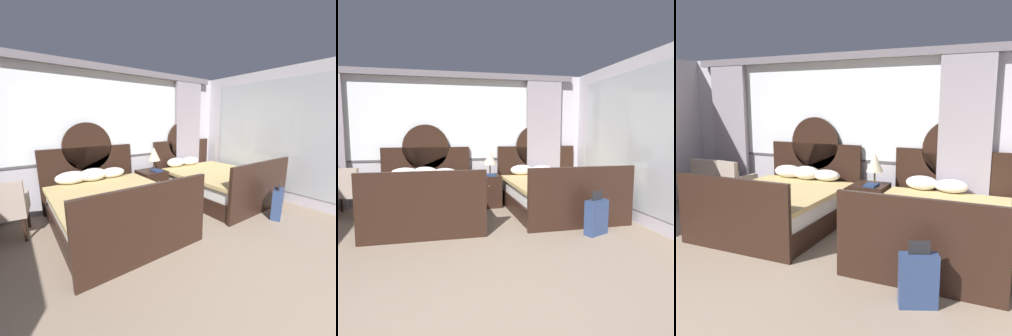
# 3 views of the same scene
# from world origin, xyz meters

# --- Properties ---
(ground_plane) EXTENTS (24.00, 24.00, 0.00)m
(ground_plane) POSITION_xyz_m (0.00, 0.00, 0.00)
(ground_plane) COLOR gray
(wall_back_window) EXTENTS (6.08, 0.22, 2.70)m
(wall_back_window) POSITION_xyz_m (0.00, 4.23, 1.45)
(wall_back_window) COLOR silver
(wall_back_window) RESTS_ON ground_plane
(wall_right_mirror) EXTENTS (0.08, 4.83, 2.70)m
(wall_right_mirror) POSITION_xyz_m (3.07, 1.84, 1.35)
(wall_right_mirror) COLOR silver
(wall_right_mirror) RESTS_ON ground_plane
(bed_near_window) EXTENTS (1.73, 2.24, 1.63)m
(bed_near_window) POSITION_xyz_m (-0.32, 3.11, 0.35)
(bed_near_window) COLOR black
(bed_near_window) RESTS_ON ground_plane
(bed_near_mirror) EXTENTS (1.73, 2.24, 1.63)m
(bed_near_mirror) POSITION_xyz_m (2.02, 3.10, 0.34)
(bed_near_mirror) COLOR black
(bed_near_mirror) RESTS_ON ground_plane
(nightstand_between_beds) EXTENTS (0.53, 0.56, 0.63)m
(nightstand_between_beds) POSITION_xyz_m (0.85, 3.76, 0.31)
(nightstand_between_beds) COLOR black
(nightstand_between_beds) RESTS_ON ground_plane
(table_lamp_on_nightstand) EXTENTS (0.27, 0.27, 0.50)m
(table_lamp_on_nightstand) POSITION_xyz_m (0.93, 3.76, 0.97)
(table_lamp_on_nightstand) COLOR brown
(table_lamp_on_nightstand) RESTS_ON nightstand_between_beds
(book_on_nightstand) EXTENTS (0.18, 0.26, 0.03)m
(book_on_nightstand) POSITION_xyz_m (0.92, 3.65, 0.64)
(book_on_nightstand) COLOR navy
(book_on_nightstand) RESTS_ON nightstand_between_beds
(armchair_by_window_left) EXTENTS (0.63, 0.63, 0.87)m
(armchair_by_window_left) POSITION_xyz_m (-1.68, 3.57, 0.49)
(armchair_by_window_left) COLOR #B29E8E
(armchair_by_window_left) RESTS_ON ground_plane
(suitcase_on_floor) EXTENTS (0.39, 0.28, 0.64)m
(suitcase_on_floor) POSITION_xyz_m (2.11, 1.68, 0.26)
(suitcase_on_floor) COLOR navy
(suitcase_on_floor) RESTS_ON ground_plane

